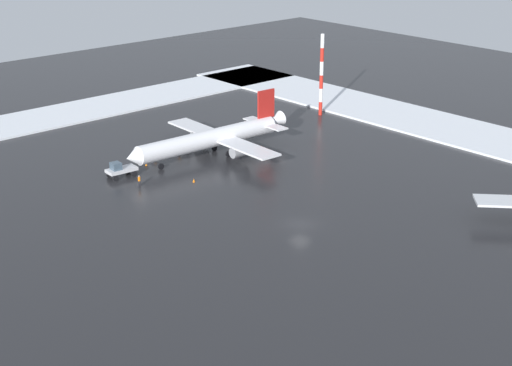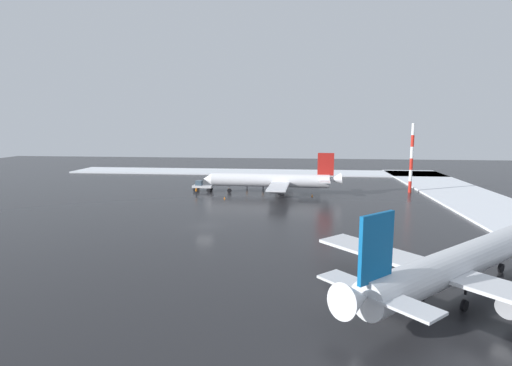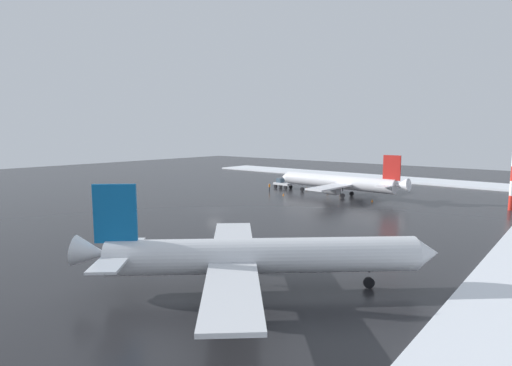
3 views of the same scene
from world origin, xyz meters
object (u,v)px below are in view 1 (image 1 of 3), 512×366
at_px(ground_crew_by_nose_gear, 139,180).
at_px(antenna_mast, 321,75).
at_px(ground_crew_beside_wing, 155,150).
at_px(traffic_cone_near_nose, 262,147).
at_px(pushback_tug, 120,169).
at_px(traffic_cone_mid_line, 146,164).
at_px(airplane_parked_portside, 212,138).
at_px(traffic_cone_wingtip_side, 194,180).
at_px(ground_crew_mid_apron, 179,146).

bearing_deg(ground_crew_by_nose_gear, antenna_mast, -15.20).
height_order(ground_crew_beside_wing, traffic_cone_near_nose, ground_crew_beside_wing).
distance_m(pushback_tug, ground_crew_beside_wing, 11.09).
bearing_deg(pushback_tug, traffic_cone_mid_line, -159.03).
distance_m(ground_crew_by_nose_gear, antenna_mast, 48.78).
bearing_deg(traffic_cone_mid_line, antenna_mast, -87.75).
relative_size(airplane_parked_portside, traffic_cone_wingtip_side, 56.76).
relative_size(ground_crew_beside_wing, traffic_cone_wingtip_side, 3.11).
height_order(pushback_tug, ground_crew_beside_wing, pushback_tug).
xyz_separation_m(pushback_tug, antenna_mast, (3.41, -47.52, 6.53)).
bearing_deg(pushback_tug, traffic_cone_near_nose, 174.69).
bearing_deg(traffic_cone_mid_line, traffic_cone_near_nose, -107.35).
bearing_deg(pushback_tug, traffic_cone_wingtip_side, 131.86).
relative_size(airplane_parked_portside, ground_crew_beside_wing, 18.26).
height_order(airplane_parked_portside, traffic_cone_near_nose, airplane_parked_portside).
distance_m(antenna_mast, traffic_cone_mid_line, 42.32).
height_order(ground_crew_by_nose_gear, traffic_cone_near_nose, ground_crew_by_nose_gear).
bearing_deg(ground_crew_by_nose_gear, traffic_cone_near_nose, -23.38).
bearing_deg(traffic_cone_mid_line, ground_crew_by_nose_gear, 139.35).
xyz_separation_m(pushback_tug, traffic_cone_near_nose, (-4.25, -25.20, -1.01)).
bearing_deg(traffic_cone_near_nose, ground_crew_beside_wing, 58.89).
xyz_separation_m(ground_crew_beside_wing, ground_crew_mid_apron, (-1.23, -4.02, 0.00)).
bearing_deg(traffic_cone_near_nose, antenna_mast, -71.06).
distance_m(airplane_parked_portside, traffic_cone_near_nose, 9.40).
distance_m(pushback_tug, traffic_cone_near_nose, 25.58).
bearing_deg(ground_crew_mid_apron, ground_crew_beside_wing, 125.87).
distance_m(airplane_parked_portside, antenna_mast, 31.69).
distance_m(airplane_parked_portside, ground_crew_mid_apron, 6.40).
relative_size(airplane_parked_portside, traffic_cone_near_nose, 56.76).
xyz_separation_m(ground_crew_by_nose_gear, traffic_cone_mid_line, (6.91, -5.93, -0.70)).
bearing_deg(traffic_cone_near_nose, ground_crew_mid_apron, 54.63).
distance_m(pushback_tug, ground_crew_by_nose_gear, 5.14).
bearing_deg(ground_crew_beside_wing, ground_crew_by_nose_gear, 128.52).
relative_size(airplane_parked_portside, ground_crew_mid_apron, 18.26).
distance_m(pushback_tug, antenna_mast, 48.09).
xyz_separation_m(ground_crew_beside_wing, traffic_cone_wingtip_side, (-14.10, 2.88, -0.70)).
bearing_deg(traffic_cone_wingtip_side, ground_crew_by_nose_gear, 60.50).
xyz_separation_m(airplane_parked_portside, antenna_mast, (5.08, -30.92, 4.75)).
bearing_deg(pushback_tug, antenna_mast, -171.64).
height_order(traffic_cone_near_nose, traffic_cone_mid_line, same).
bearing_deg(airplane_parked_portside, traffic_cone_wingtip_side, 40.35).
distance_m(ground_crew_by_nose_gear, traffic_cone_wingtip_side, 8.12).
bearing_deg(ground_crew_mid_apron, ground_crew_by_nose_gear, 175.37).
bearing_deg(antenna_mast, pushback_tug, 94.11).
height_order(antenna_mast, traffic_cone_mid_line, antenna_mast).
distance_m(ground_crew_beside_wing, ground_crew_by_nose_gear, 14.17).
height_order(ground_crew_mid_apron, antenna_mast, antenna_mast).
relative_size(pushback_tug, traffic_cone_near_nose, 8.64).
bearing_deg(traffic_cone_wingtip_side, pushback_tug, 37.61).
bearing_deg(traffic_cone_wingtip_side, antenna_mast, -72.81).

